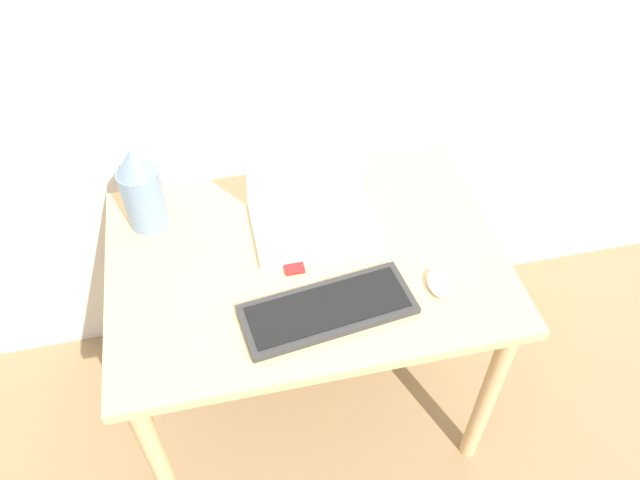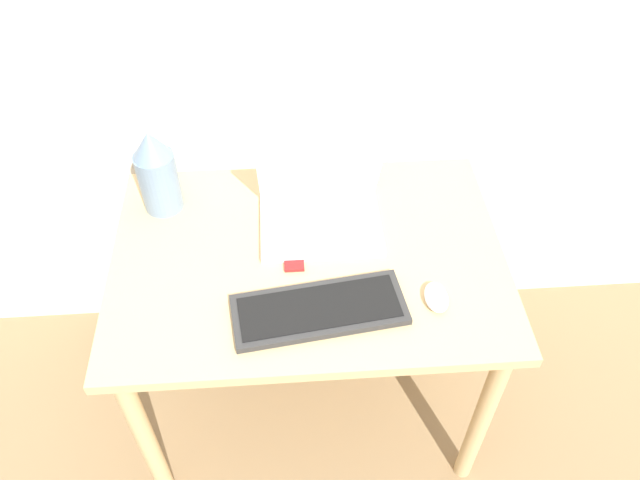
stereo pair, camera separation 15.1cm
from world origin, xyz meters
name	(u,v)px [view 1 (the left image)]	position (x,y,z in m)	size (l,w,h in m)	color
desk	(306,280)	(0.00, 0.36, 0.61)	(1.02, 0.71, 0.71)	tan
laptop	(311,208)	(0.04, 0.48, 0.76)	(0.32, 0.24, 0.24)	white
keyboard	(328,309)	(0.02, 0.17, 0.72)	(0.43, 0.21, 0.02)	#2D2D2D
mouse	(439,284)	(0.30, 0.18, 0.72)	(0.06, 0.09, 0.03)	white
vase	(141,188)	(-0.39, 0.57, 0.83)	(0.11, 0.11, 0.25)	slate
mp3_player	(293,264)	(-0.04, 0.33, 0.71)	(0.05, 0.07, 0.01)	red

